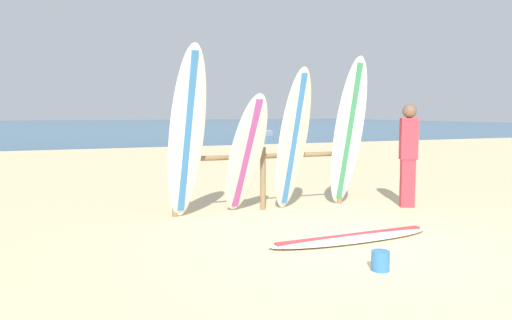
# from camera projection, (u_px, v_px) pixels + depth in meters

# --- Properties ---
(ground_plane) EXTENTS (120.00, 120.00, 0.00)m
(ground_plane) POSITION_uv_depth(u_px,v_px,m) (356.00, 250.00, 5.82)
(ground_plane) COLOR beige
(ocean_water) EXTENTS (120.00, 80.00, 0.01)m
(ocean_water) POSITION_uv_depth(u_px,v_px,m) (80.00, 125.00, 59.23)
(ocean_water) COLOR #1E5984
(ocean_water) RESTS_ON ground
(surfboard_rack) EXTENTS (3.04, 0.09, 1.03)m
(surfboard_rack) POSITION_uv_depth(u_px,v_px,m) (263.00, 169.00, 8.20)
(surfboard_rack) COLOR olive
(surfboard_rack) RESTS_ON ground
(surfboard_leaning_far_left) EXTENTS (0.65, 0.83, 2.58)m
(surfboard_leaning_far_left) POSITION_uv_depth(u_px,v_px,m) (187.00, 134.00, 7.30)
(surfboard_leaning_far_left) COLOR silver
(surfboard_leaning_far_left) RESTS_ON ground
(surfboard_leaning_left) EXTENTS (0.67, 1.02, 1.89)m
(surfboard_leaning_left) POSITION_uv_depth(u_px,v_px,m) (246.00, 155.00, 7.73)
(surfboard_leaning_left) COLOR silver
(surfboard_leaning_left) RESTS_ON ground
(surfboard_leaning_center_left) EXTENTS (0.68, 0.73, 2.32)m
(surfboard_leaning_center_left) POSITION_uv_depth(u_px,v_px,m) (293.00, 140.00, 8.07)
(surfboard_leaning_center_left) COLOR beige
(surfboard_leaning_center_left) RESTS_ON ground
(surfboard_leaning_center) EXTENTS (0.61, 0.91, 2.50)m
(surfboard_leaning_center) POSITION_uv_depth(u_px,v_px,m) (348.00, 133.00, 8.33)
(surfboard_leaning_center) COLOR white
(surfboard_leaning_center) RESTS_ON ground
(surfboard_lying_on_sand) EXTENTS (2.34, 0.61, 0.08)m
(surfboard_lying_on_sand) POSITION_uv_depth(u_px,v_px,m) (352.00, 237.00, 6.29)
(surfboard_lying_on_sand) COLOR silver
(surfboard_lying_on_sand) RESTS_ON ground
(beachgoer_standing) EXTENTS (0.33, 0.28, 1.74)m
(beachgoer_standing) POSITION_uv_depth(u_px,v_px,m) (408.00, 151.00, 8.38)
(beachgoer_standing) COLOR #D8333F
(beachgoer_standing) RESTS_ON ground
(small_boat_offshore) EXTENTS (2.53, 2.61, 0.71)m
(small_boat_offshore) POSITION_uv_depth(u_px,v_px,m) (259.00, 133.00, 32.65)
(small_boat_offshore) COLOR silver
(small_boat_offshore) RESTS_ON ocean_water
(sand_bucket) EXTENTS (0.18, 0.18, 0.21)m
(sand_bucket) POSITION_uv_depth(u_px,v_px,m) (380.00, 261.00, 5.07)
(sand_bucket) COLOR #3372B2
(sand_bucket) RESTS_ON ground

